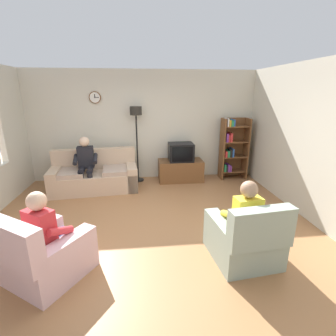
% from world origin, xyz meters
% --- Properties ---
extents(ground_plane, '(12.00, 12.00, 0.00)m').
position_xyz_m(ground_plane, '(0.00, 0.00, 0.00)').
color(ground_plane, '#9E6B42').
extents(back_wall_assembly, '(6.20, 0.17, 2.70)m').
position_xyz_m(back_wall_assembly, '(-0.00, 2.66, 1.35)').
color(back_wall_assembly, beige).
rests_on(back_wall_assembly, ground_plane).
extents(right_wall, '(0.12, 5.80, 2.70)m').
position_xyz_m(right_wall, '(2.86, 0.00, 1.35)').
color(right_wall, beige).
rests_on(right_wall, ground_plane).
extents(couch, '(1.97, 1.05, 0.90)m').
position_xyz_m(couch, '(-1.17, 1.87, 0.31)').
color(couch, tan).
rests_on(couch, ground_plane).
extents(tv_stand, '(1.10, 0.56, 0.53)m').
position_xyz_m(tv_stand, '(0.89, 2.25, 0.26)').
color(tv_stand, brown).
rests_on(tv_stand, ground_plane).
extents(tv, '(0.60, 0.49, 0.44)m').
position_xyz_m(tv, '(0.89, 2.23, 0.75)').
color(tv, black).
rests_on(tv, tv_stand).
extents(bookshelf, '(0.68, 0.36, 1.56)m').
position_xyz_m(bookshelf, '(2.23, 2.32, 0.80)').
color(bookshelf, brown).
rests_on(bookshelf, ground_plane).
extents(floor_lamp, '(0.28, 0.28, 1.85)m').
position_xyz_m(floor_lamp, '(-0.19, 2.35, 1.45)').
color(floor_lamp, black).
rests_on(floor_lamp, ground_plane).
extents(armchair_near_window, '(1.15, 1.18, 0.90)m').
position_xyz_m(armchair_near_window, '(-1.28, -0.99, 0.29)').
color(armchair_near_window, beige).
rests_on(armchair_near_window, ground_plane).
extents(armchair_near_bookshelf, '(0.89, 0.96, 0.90)m').
position_xyz_m(armchair_near_bookshelf, '(1.24, -0.93, 0.29)').
color(armchair_near_bookshelf, gray).
rests_on(armchair_near_bookshelf, ground_plane).
extents(person_on_couch, '(0.54, 0.56, 1.24)m').
position_xyz_m(person_on_couch, '(-1.32, 1.76, 0.70)').
color(person_on_couch, black).
rests_on(person_on_couch, ground_plane).
extents(person_in_left_armchair, '(0.61, 0.64, 1.12)m').
position_xyz_m(person_in_left_armchair, '(-1.23, -0.92, 0.60)').
color(person_in_left_armchair, red).
rests_on(person_in_left_armchair, ground_plane).
extents(person_in_right_armchair, '(0.54, 0.57, 1.12)m').
position_xyz_m(person_in_right_armchair, '(1.23, -0.84, 0.60)').
color(person_in_right_armchair, yellow).
rests_on(person_in_right_armchair, ground_plane).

